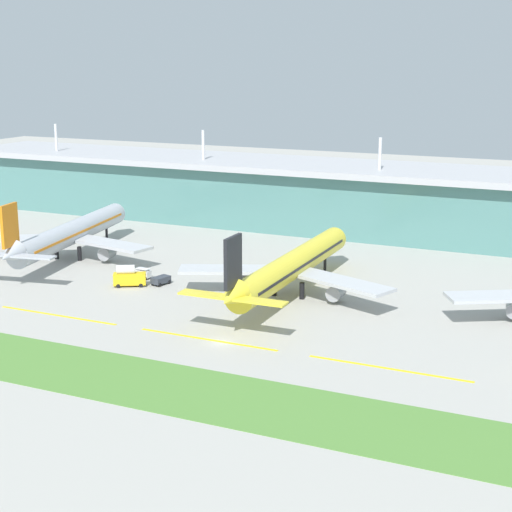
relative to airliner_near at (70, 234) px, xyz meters
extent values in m
plane|color=#A8A59E|center=(64.08, -40.27, -6.45)|extent=(600.00, 600.00, 0.00)
cube|color=slate|center=(64.08, 62.35, 2.43)|extent=(280.00, 28.00, 17.75)
cube|color=#B2B2B7|center=(64.08, 62.35, 12.20)|extent=(288.00, 34.00, 1.80)
cylinder|color=silver|center=(-47.92, 56.75, 17.60)|extent=(0.90, 0.90, 9.00)
cylinder|color=silver|center=(8.08, 56.75, 17.60)|extent=(0.90, 0.90, 9.00)
cylinder|color=silver|center=(64.08, 56.75, 17.60)|extent=(0.90, 0.90, 9.00)
cylinder|color=#ADB2BC|center=(-0.28, 1.50, 0.05)|extent=(15.85, 54.80, 5.80)
cone|color=#ADB2BC|center=(-5.73, 30.32, 0.05)|extent=(6.16, 4.95, 5.51)
cone|color=#ADB2BC|center=(5.35, -28.31, 1.25)|extent=(6.07, 7.43, 5.72)
cube|color=orange|center=(5.16, -27.33, 7.70)|extent=(1.88, 6.42, 9.50)
cube|color=#ADB2BC|center=(10.66, -26.80, 1.05)|extent=(10.42, 5.00, 0.36)
cube|color=#B7BABF|center=(-11.25, -5.08, -1.26)|extent=(23.87, 18.69, 0.70)
cylinder|color=gray|center=(-10.34, -3.44, -4.05)|extent=(3.98, 5.02, 3.20)
cube|color=#B7BABF|center=(12.33, -0.62, -1.26)|extent=(24.87, 11.37, 0.70)
cylinder|color=gray|center=(10.88, 0.57, -4.05)|extent=(3.98, 5.02, 3.20)
cylinder|color=black|center=(-4.09, 21.64, -4.65)|extent=(0.70, 0.70, 3.60)
cylinder|color=black|center=(-2.87, -2.05, -4.65)|extent=(1.10, 1.10, 3.60)
cylinder|color=black|center=(3.42, -0.86, -4.65)|extent=(1.10, 1.10, 3.60)
cube|color=orange|center=(-0.28, 1.50, 0.45)|extent=(14.87, 49.43, 0.60)
cylinder|color=yellow|center=(63.85, -5.65, 0.05)|extent=(6.98, 56.89, 5.80)
cone|color=yellow|center=(63.22, 24.74, 0.05)|extent=(5.59, 4.11, 5.51)
cone|color=yellow|center=(64.51, -37.03, 1.25)|extent=(5.07, 6.73, 5.72)
cube|color=black|center=(64.49, -36.03, 7.70)|extent=(0.83, 6.41, 9.50)
cube|color=yellow|center=(59.00, -36.64, 1.05)|extent=(10.06, 3.41, 0.36)
cube|color=yellow|center=(70.00, -36.41, 1.05)|extent=(10.06, 3.41, 0.36)
cube|color=#B7BABF|center=(51.95, -10.32, -1.26)|extent=(24.74, 15.70, 0.70)
cylinder|color=gray|center=(53.12, -8.85, -4.05)|extent=(3.29, 4.57, 3.20)
cube|color=#B7BABF|center=(75.94, -9.82, -1.26)|extent=(24.85, 14.88, 0.70)
cylinder|color=gray|center=(74.71, -8.40, -4.05)|extent=(3.29, 4.57, 3.20)
cylinder|color=black|center=(63.41, 15.64, -4.65)|extent=(0.70, 0.70, 3.60)
cylinder|color=black|center=(60.72, -8.71, -4.65)|extent=(1.10, 1.10, 3.60)
cylinder|color=black|center=(67.12, -8.58, -4.65)|extent=(1.10, 1.10, 3.60)
cube|color=black|center=(63.85, -5.65, 0.45)|extent=(6.90, 51.21, 0.60)
cube|color=#B7BABF|center=(109.13, -6.12, -1.26)|extent=(24.18, 17.91, 0.70)
cube|color=yellow|center=(27.08, -39.81, -6.43)|extent=(28.00, 0.70, 0.04)
cube|color=yellow|center=(61.08, -39.81, -6.43)|extent=(28.00, 0.70, 0.04)
cube|color=yellow|center=(95.08, -39.81, -6.43)|extent=(28.00, 0.70, 0.04)
cube|color=#518438|center=(64.08, -61.98, -6.40)|extent=(300.00, 18.00, 0.10)
cube|color=silver|center=(27.47, -8.94, -5.20)|extent=(3.67, 1.94, 1.60)
cube|color=silver|center=(27.47, -8.94, -4.05)|extent=(3.31, 1.93, 0.16)
cylinder|color=black|center=(28.76, -8.19, -6.00)|extent=(0.91, 0.39, 0.90)
cylinder|color=black|center=(28.70, -9.81, -6.00)|extent=(0.91, 0.39, 0.90)
cylinder|color=black|center=(26.25, -8.08, -6.00)|extent=(0.91, 0.39, 0.90)
cylinder|color=black|center=(26.18, -9.70, -6.00)|extent=(0.91, 0.39, 0.90)
cube|color=gold|center=(28.28, -15.66, -4.70)|extent=(7.53, 5.86, 2.60)
cylinder|color=silver|center=(27.58, -16.06, -2.50)|extent=(4.46, 3.74, 2.00)
cylinder|color=black|center=(29.87, -13.38, -6.00)|extent=(0.95, 0.75, 0.90)
cylinder|color=black|center=(31.04, -15.40, -6.00)|extent=(0.95, 0.75, 0.90)
cylinder|color=black|center=(25.51, -15.91, -6.00)|extent=(0.95, 0.75, 0.90)
cylinder|color=black|center=(26.68, -17.93, -6.00)|extent=(0.95, 0.75, 0.90)
cube|color=#333842|center=(33.89, -11.55, -5.30)|extent=(3.27, 4.81, 1.40)
cylinder|color=black|center=(33.16, -9.82, -6.00)|extent=(0.53, 0.95, 0.90)
cylinder|color=black|center=(35.28, -10.27, -6.00)|extent=(0.53, 0.95, 0.90)
cylinder|color=black|center=(32.51, -12.83, -6.00)|extent=(0.53, 0.95, 0.90)
cylinder|color=black|center=(34.62, -13.28, -6.00)|extent=(0.53, 0.95, 0.90)
camera|label=1|loc=(128.47, -163.84, 43.64)|focal=57.21mm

